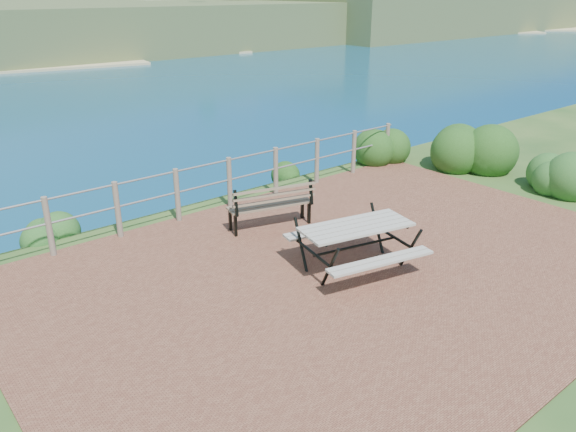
% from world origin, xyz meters
% --- Properties ---
extents(ground, '(10.00, 7.00, 0.12)m').
position_xyz_m(ground, '(0.00, 0.00, 0.00)').
color(ground, brown).
rests_on(ground, ground).
extents(safety_railing, '(9.40, 0.10, 1.00)m').
position_xyz_m(safety_railing, '(0.00, 3.35, 0.57)').
color(safety_railing, '#6B5B4C').
rests_on(safety_railing, ground).
extents(distant_bay, '(290.00, 232.36, 24.00)m').
position_xyz_m(distant_bay, '(173.07, 202.61, -1.52)').
color(distant_bay, '#435C2E').
rests_on(distant_bay, ground).
extents(picnic_table, '(1.81, 1.45, 0.72)m').
position_xyz_m(picnic_table, '(-0.01, -0.08, 0.46)').
color(picnic_table, '#A19C90').
rests_on(picnic_table, ground).
extents(park_bench, '(1.58, 0.78, 0.86)m').
position_xyz_m(park_bench, '(-0.02, 2.04, 0.57)').
color(park_bench, brown).
rests_on(park_bench, ground).
extents(shrub_right_front, '(1.53, 1.53, 2.17)m').
position_xyz_m(shrub_right_front, '(5.62, 1.71, 0.00)').
color(shrub_right_front, '#1B3F13').
rests_on(shrub_right_front, ground).
extents(shrub_right_back, '(1.16, 1.16, 1.65)m').
position_xyz_m(shrub_right_back, '(5.80, -0.28, 0.00)').
color(shrub_right_back, '#205721').
rests_on(shrub_right_back, ground).
extents(shrub_right_edge, '(1.04, 1.04, 1.49)m').
position_xyz_m(shrub_right_edge, '(4.63, 3.57, 0.00)').
color(shrub_right_edge, '#1B3F13').
rests_on(shrub_right_edge, ground).
extents(shrub_lip_west, '(0.80, 0.80, 0.55)m').
position_xyz_m(shrub_lip_west, '(-3.25, 4.20, 0.00)').
color(shrub_lip_west, '#205721').
rests_on(shrub_lip_west, ground).
extents(shrub_lip_east, '(0.83, 0.83, 0.59)m').
position_xyz_m(shrub_lip_east, '(2.18, 4.28, 0.00)').
color(shrub_lip_east, '#1B3F13').
rests_on(shrub_lip_east, ground).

